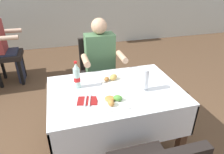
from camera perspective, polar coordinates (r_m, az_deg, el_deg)
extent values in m
cube|color=white|center=(1.89, 0.82, -3.78)|extent=(1.23, 0.85, 0.02)
cube|color=white|center=(1.68, 4.97, -16.01)|extent=(1.23, 0.02, 0.32)
cube|color=white|center=(2.32, -2.12, -2.15)|extent=(1.23, 0.02, 0.32)
cube|color=white|center=(1.93, -17.10, -10.47)|extent=(0.02, 0.85, 0.32)
cube|color=white|center=(2.20, 16.22, -5.16)|extent=(0.02, 0.85, 0.32)
cube|color=#472D1E|center=(2.07, 19.40, -15.44)|extent=(0.07, 0.07, 0.73)
cube|color=#472D1E|center=(2.35, -15.20, -8.87)|extent=(0.07, 0.07, 0.73)
cube|color=#472D1E|center=(2.56, 10.51, -4.97)|extent=(0.07, 0.07, 0.73)
cube|color=black|center=(2.62, -3.69, -0.41)|extent=(0.44, 0.44, 0.08)
cube|color=black|center=(2.74, -4.98, 6.78)|extent=(0.42, 0.06, 0.44)
cube|color=black|center=(2.60, -6.40, -7.77)|extent=(0.04, 0.04, 0.45)
cube|color=black|center=(2.66, 0.88, -6.66)|extent=(0.04, 0.04, 0.45)
cube|color=black|center=(2.88, -7.57, -3.95)|extent=(0.04, 0.04, 0.45)
cube|color=black|center=(2.93, -1.00, -3.04)|extent=(0.04, 0.04, 0.45)
cylinder|color=#282D42|center=(2.59, -3.69, -7.79)|extent=(0.10, 0.10, 0.45)
cylinder|color=#282D42|center=(2.62, -0.24, -7.26)|extent=(0.10, 0.10, 0.45)
cube|color=#282D42|center=(2.58, -2.91, -0.35)|extent=(0.34, 0.36, 0.12)
cube|color=#4C754C|center=(2.53, -3.50, 6.69)|extent=(0.36, 0.20, 0.50)
sphere|color=tan|center=(2.42, -3.74, 14.32)|extent=(0.19, 0.19, 0.19)
cylinder|color=tan|center=(2.27, -7.56, 4.69)|extent=(0.07, 0.26, 0.07)
cylinder|color=tan|center=(2.36, 2.83, 5.83)|extent=(0.07, 0.26, 0.07)
cube|color=white|center=(1.69, 0.32, -7.25)|extent=(0.24, 0.24, 0.01)
ellipsoid|color=#B77A38|center=(1.70, -0.65, -6.18)|extent=(0.12, 0.12, 0.03)
ellipsoid|color=#B77A38|center=(1.63, -0.27, -7.39)|extent=(0.06, 0.08, 0.05)
ellipsoid|color=#4C8E38|center=(1.69, 1.67, -6.03)|extent=(0.10, 0.09, 0.05)
cube|color=white|center=(2.02, -0.01, -0.94)|extent=(0.23, 0.23, 0.01)
ellipsoid|color=gold|center=(2.01, 0.38, -0.01)|extent=(0.11, 0.11, 0.06)
ellipsoid|color=#99602D|center=(1.99, -1.55, -0.58)|extent=(0.07, 0.08, 0.04)
cylinder|color=white|center=(1.89, 9.09, -3.70)|extent=(0.07, 0.07, 0.01)
cylinder|color=white|center=(1.88, 9.13, -3.23)|extent=(0.02, 0.02, 0.03)
cylinder|color=white|center=(1.83, 9.37, -0.40)|extent=(0.07, 0.07, 0.18)
cylinder|color=black|center=(1.85, 9.25, -1.81)|extent=(0.07, 0.07, 0.08)
cylinder|color=silver|center=(1.89, -9.99, -0.34)|extent=(0.06, 0.06, 0.20)
cylinder|color=red|center=(1.90, -9.96, -0.60)|extent=(0.06, 0.06, 0.04)
cone|color=silver|center=(1.84, -10.31, 3.15)|extent=(0.06, 0.06, 0.05)
cylinder|color=red|center=(1.82, -10.40, 4.17)|extent=(0.03, 0.03, 0.02)
cube|color=maroon|center=(1.73, -7.02, -6.75)|extent=(0.20, 0.17, 0.01)
cube|color=silver|center=(1.73, -7.63, -6.56)|extent=(0.06, 0.19, 0.01)
cube|color=silver|center=(1.72, -6.44, -6.55)|extent=(0.06, 0.19, 0.01)
cube|color=black|center=(3.78, -27.58, 5.45)|extent=(0.44, 0.44, 0.08)
cube|color=black|center=(3.69, -24.55, 1.08)|extent=(0.04, 0.04, 0.45)
cube|color=black|center=(3.99, -24.02, 3.19)|extent=(0.04, 0.04, 0.45)
cube|color=black|center=(4.07, -28.71, 2.53)|extent=(0.04, 0.04, 0.45)
cylinder|color=#282D42|center=(3.77, -24.82, 1.62)|extent=(0.10, 0.10, 0.45)
cylinder|color=#282D42|center=(3.92, -24.56, 2.61)|extent=(0.10, 0.10, 0.45)
cube|color=#282D42|center=(3.78, -27.94, 5.69)|extent=(0.36, 0.34, 0.12)
cylinder|color=beige|center=(3.45, -27.33, 9.90)|extent=(0.26, 0.07, 0.07)
cylinder|color=beige|center=(3.85, -26.34, 11.76)|extent=(0.26, 0.07, 0.07)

